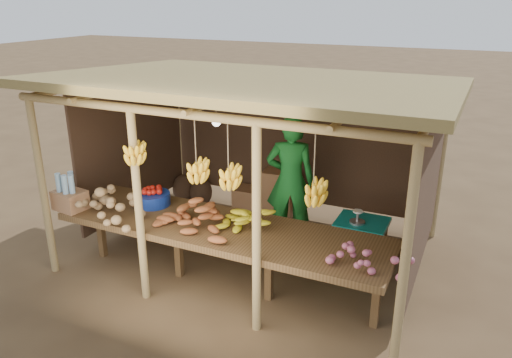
% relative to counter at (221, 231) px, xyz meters
% --- Properties ---
extents(ground, '(60.00, 60.00, 0.00)m').
position_rel_counter_xyz_m(ground, '(-0.00, 0.95, -0.74)').
color(ground, brown).
rests_on(ground, ground).
extents(stall_structure, '(4.70, 3.50, 2.43)m').
position_rel_counter_xyz_m(stall_structure, '(0.03, 0.93, 1.18)').
color(stall_structure, tan).
rests_on(stall_structure, ground).
extents(counter, '(3.90, 1.05, 0.80)m').
position_rel_counter_xyz_m(counter, '(0.00, 0.00, 0.00)').
color(counter, brown).
rests_on(counter, ground).
extents(potato_heap, '(1.20, 0.89, 0.37)m').
position_rel_counter_xyz_m(potato_heap, '(-1.32, -0.30, 0.25)').
color(potato_heap, '#9A794F').
rests_on(potato_heap, counter).
extents(sweet_potato_heap, '(0.97, 0.72, 0.35)m').
position_rel_counter_xyz_m(sweet_potato_heap, '(-0.21, -0.19, 0.24)').
color(sweet_potato_heap, '#A05229').
rests_on(sweet_potato_heap, counter).
extents(onion_heap, '(0.84, 0.58, 0.35)m').
position_rel_counter_xyz_m(onion_heap, '(1.73, -0.24, 0.24)').
color(onion_heap, '#BD5C73').
rests_on(onion_heap, counter).
extents(banana_pile, '(0.73, 0.60, 0.35)m').
position_rel_counter_xyz_m(banana_pile, '(0.35, 0.04, 0.24)').
color(banana_pile, yellow).
rests_on(banana_pile, counter).
extents(tomato_basin, '(0.44, 0.44, 0.23)m').
position_rel_counter_xyz_m(tomato_basin, '(-1.07, 0.19, 0.16)').
color(tomato_basin, navy).
rests_on(tomato_basin, counter).
extents(bottle_box, '(0.41, 0.34, 0.47)m').
position_rel_counter_xyz_m(bottle_box, '(-1.90, -0.35, 0.24)').
color(bottle_box, '#9F6C47').
rests_on(bottle_box, counter).
extents(vendor, '(0.76, 0.62, 1.81)m').
position_rel_counter_xyz_m(vendor, '(0.28, 1.46, 0.17)').
color(vendor, '#1B7D2C').
rests_on(vendor, ground).
extents(tarp_crate, '(0.64, 0.55, 0.76)m').
position_rel_counter_xyz_m(tarp_crate, '(1.33, 1.27, -0.43)').
color(tarp_crate, brown).
rests_on(tarp_crate, ground).
extents(carton_stack, '(1.00, 0.41, 0.74)m').
position_rel_counter_xyz_m(carton_stack, '(-0.34, 2.15, -0.41)').
color(carton_stack, '#9F6C47').
rests_on(carton_stack, ground).
extents(burlap_sacks, '(0.71, 0.37, 0.51)m').
position_rel_counter_xyz_m(burlap_sacks, '(-1.74, 2.15, -0.52)').
color(burlap_sacks, '#4C3323').
rests_on(burlap_sacks, ground).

